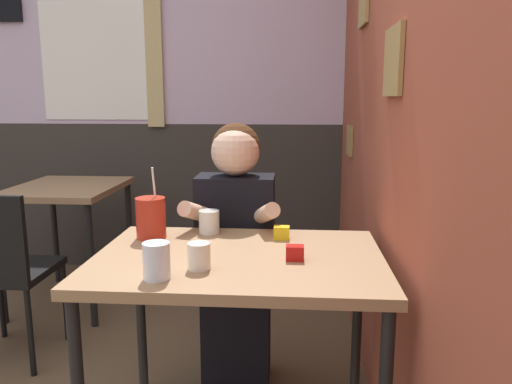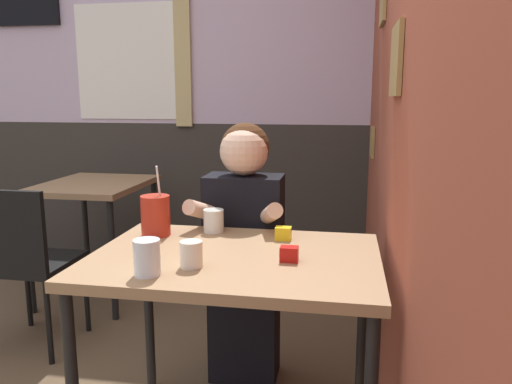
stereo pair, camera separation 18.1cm
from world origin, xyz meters
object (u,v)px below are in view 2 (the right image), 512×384
main_table (235,276)px  chair_near_window (24,256)px  cocktail_pitcher (156,215)px  background_table (95,198)px  person_seated (244,246)px

main_table → chair_near_window: 1.33m
chair_near_window → cocktail_pitcher: 0.97m
background_table → cocktail_pitcher: cocktail_pitcher is taller
cocktail_pitcher → main_table: bearing=-27.8°
main_table → cocktail_pitcher: 0.44m
background_table → cocktail_pitcher: (0.85, -1.11, 0.18)m
main_table → background_table: size_ratio=1.31×
main_table → person_seated: 0.51m
background_table → cocktail_pitcher: size_ratio=2.73×
chair_near_window → cocktail_pitcher: size_ratio=3.12×
person_seated → main_table: bearing=-82.4°
person_seated → cocktail_pitcher: bearing=-133.3°
main_table → person_seated: (-0.07, 0.50, -0.05)m
main_table → chair_near_window: (-1.21, 0.54, -0.17)m
background_table → person_seated: 1.39m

